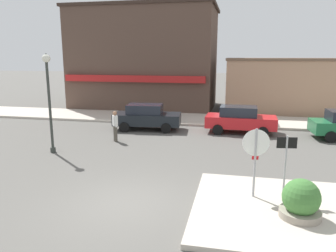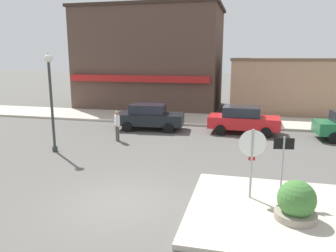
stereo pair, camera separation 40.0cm
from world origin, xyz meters
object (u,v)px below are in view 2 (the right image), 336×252
(lamp_post, at_px, (50,89))
(parked_car_second, at_px, (243,120))
(parked_car_nearest, at_px, (150,116))
(planter, at_px, (296,205))
(stop_sign, at_px, (252,155))
(one_way_sign, at_px, (283,162))
(pedestrian_crossing_near, at_px, (117,125))

(lamp_post, xyz_separation_m, parked_car_second, (8.54, 5.89, -2.15))
(lamp_post, relative_size, parked_car_second, 1.12)
(lamp_post, bearing_deg, parked_car_nearest, 61.74)
(planter, distance_m, parked_car_second, 10.59)
(stop_sign, distance_m, lamp_post, 9.68)
(one_way_sign, height_order, lamp_post, lamp_post)
(one_way_sign, distance_m, parked_car_nearest, 11.22)
(lamp_post, bearing_deg, stop_sign, -21.06)
(planter, xyz_separation_m, lamp_post, (-10.11, 4.57, 2.40))
(stop_sign, xyz_separation_m, one_way_sign, (0.90, 0.13, -0.19))
(planter, relative_size, pedestrian_crossing_near, 0.76)
(one_way_sign, relative_size, planter, 1.71)
(parked_car_second, relative_size, pedestrian_crossing_near, 2.51)
(planter, relative_size, lamp_post, 0.27)
(one_way_sign, bearing_deg, pedestrian_crossing_near, 142.88)
(stop_sign, height_order, parked_car_nearest, stop_sign)
(lamp_post, height_order, pedestrian_crossing_near, lamp_post)
(parked_car_second, bearing_deg, lamp_post, -145.38)
(one_way_sign, distance_m, lamp_post, 10.50)
(one_way_sign, distance_m, pedestrian_crossing_near, 9.67)
(stop_sign, bearing_deg, pedestrian_crossing_near, 138.78)
(pedestrian_crossing_near, bearing_deg, parked_car_nearest, 74.22)
(parked_car_nearest, bearing_deg, one_way_sign, -52.37)
(one_way_sign, bearing_deg, parked_car_nearest, 127.63)
(one_way_sign, relative_size, parked_car_second, 0.52)
(stop_sign, distance_m, parked_car_nearest, 10.82)
(stop_sign, height_order, planter, stop_sign)
(lamp_post, relative_size, pedestrian_crossing_near, 2.82)
(parked_car_nearest, bearing_deg, pedestrian_crossing_near, -105.78)
(planter, relative_size, parked_car_second, 0.30)
(parked_car_second, bearing_deg, one_way_sign, -81.96)
(one_way_sign, xyz_separation_m, pedestrian_crossing_near, (-7.70, 5.83, -0.46))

